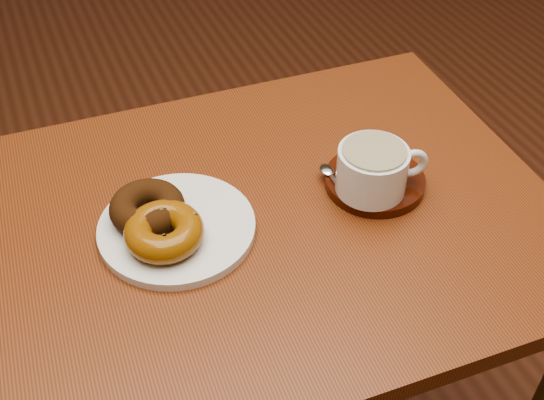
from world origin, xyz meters
name	(u,v)px	position (x,y,z in m)	size (l,w,h in m)	color
ground	(295,326)	(0.00, 0.00, 0.00)	(6.00, 6.00, 0.00)	#5B2E1C
cafe_table	(260,274)	(-0.22, -0.33, 0.65)	(0.85, 0.65, 0.78)	brown
donut_plate	(177,228)	(-0.34, -0.32, 0.78)	(0.21, 0.21, 0.01)	silver
donut_cinnamon	(147,208)	(-0.37, -0.29, 0.81)	(0.10, 0.10, 0.04)	#371C0B
donut_caramel	(164,231)	(-0.36, -0.34, 0.81)	(0.11, 0.11, 0.04)	#87500E
saucer	(375,181)	(-0.05, -0.34, 0.78)	(0.14, 0.14, 0.02)	#371107
coffee_cup	(373,169)	(-0.06, -0.36, 0.83)	(0.13, 0.10, 0.07)	silver
teaspoon	(329,173)	(-0.10, -0.31, 0.79)	(0.02, 0.09, 0.01)	silver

